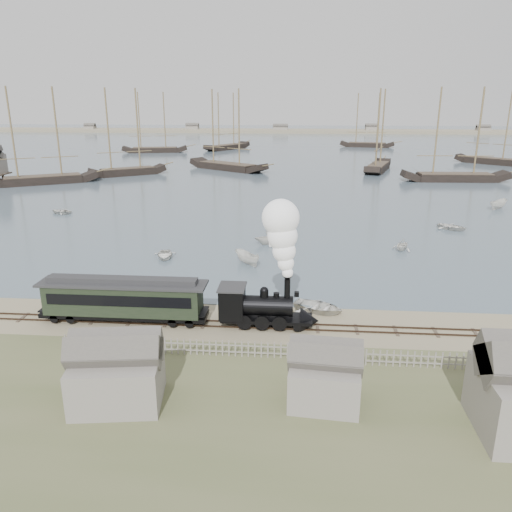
{
  "coord_description": "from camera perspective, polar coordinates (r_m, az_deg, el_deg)",
  "views": [
    {
      "loc": [
        0.13,
        -37.75,
        16.96
      ],
      "look_at": [
        -3.44,
        5.34,
        3.5
      ],
      "focal_mm": 35.0,
      "sensor_mm": 36.0,
      "label": 1
    }
  ],
  "objects": [
    {
      "name": "schooner_2",
      "position": [
        129.41,
        -3.34,
        14.21
      ],
      "size": [
        22.35,
        18.03,
        20.0
      ],
      "primitive_type": null,
      "rotation": [
        0.0,
        0.0,
        -0.62
      ],
      "color": "black",
      "rests_on": "harbor_water"
    },
    {
      "name": "schooner_3",
      "position": [
        130.95,
        14.05,
        13.78
      ],
      "size": [
        10.13,
        20.18,
        20.0
      ],
      "primitive_type": null,
      "rotation": [
        0.0,
        0.0,
        1.27
      ],
      "color": "black",
      "rests_on": "harbor_water"
    },
    {
      "name": "schooner_0",
      "position": [
        115.83,
        -23.7,
        12.47
      ],
      "size": [
        21.86,
        15.85,
        20.0
      ],
      "primitive_type": null,
      "rotation": [
        0.0,
        0.0,
        0.54
      ],
      "color": "black",
      "rests_on": "harbor_water"
    },
    {
      "name": "rowboat_2",
      "position": [
        53.74,
        -1.06,
        -0.25
      ],
      "size": [
        3.58,
        3.55,
        1.42
      ],
      "primitive_type": "imported",
      "rotation": [
        0.0,
        0.0,
        3.92
      ],
      "color": "silver",
      "rests_on": "harbor_water"
    },
    {
      "name": "rowboat_4",
      "position": [
        61.34,
        16.37,
        1.26
      ],
      "size": [
        3.46,
        3.37,
        1.39
      ],
      "primitive_type": "imported",
      "rotation": [
        0.0,
        0.0,
        5.67
      ],
      "color": "silver",
      "rests_on": "harbor_water"
    },
    {
      "name": "beached_dinghy",
      "position": [
        42.41,
        7.16,
        -5.77
      ],
      "size": [
        4.58,
        5.16,
        0.88
      ],
      "primitive_type": "imported",
      "rotation": [
        0.0,
        0.0,
        1.13
      ],
      "color": "silver",
      "rests_on": "ground"
    },
    {
      "name": "rowboat_0",
      "position": [
        57.0,
        -10.41,
        0.14
      ],
      "size": [
        4.0,
        3.22,
        0.73
      ],
      "primitive_type": "imported",
      "rotation": [
        0.0,
        0.0,
        0.21
      ],
      "color": "silver",
      "rests_on": "harbor_water"
    },
    {
      "name": "schooner_7",
      "position": [
        185.79,
        -3.35,
        15.14
      ],
      "size": [
        15.72,
        20.99,
        20.0
      ],
      "primitive_type": null,
      "rotation": [
        0.0,
        0.0,
        1.01
      ],
      "color": "black",
      "rests_on": "harbor_water"
    },
    {
      "name": "schooner_1",
      "position": [
        123.14,
        -14.77,
        13.53
      ],
      "size": [
        17.12,
        13.74,
        20.0
      ],
      "primitive_type": null,
      "rotation": [
        0.0,
        0.0,
        0.61
      ],
      "color": "black",
      "rests_on": "harbor_water"
    },
    {
      "name": "passenger_coach",
      "position": [
        41.03,
        -14.91,
        -4.63
      ],
      "size": [
        13.33,
        2.57,
        3.24
      ],
      "color": "black",
      "rests_on": "ground"
    },
    {
      "name": "rowboat_6",
      "position": [
        84.37,
        -21.41,
        4.79
      ],
      "size": [
        3.39,
        4.06,
        0.72
      ],
      "primitive_type": "imported",
      "rotation": [
        0.0,
        0.0,
        4.42
      ],
      "color": "silver",
      "rests_on": "harbor_water"
    },
    {
      "name": "schooner_4",
      "position": [
        118.59,
        22.26,
        12.72
      ],
      "size": [
        23.11,
        6.19,
        20.0
      ],
      "primitive_type": null,
      "rotation": [
        0.0,
        0.0,
        0.04
      ],
      "color": "black",
      "rests_on": "harbor_water"
    },
    {
      "name": "locomotive",
      "position": [
        37.89,
        2.47,
        -1.96
      ],
      "size": [
        7.8,
        2.91,
        9.73
      ],
      "color": "black",
      "rests_on": "ground"
    },
    {
      "name": "shed_left",
      "position": [
        31.67,
        -15.32,
        -15.78
      ],
      "size": [
        5.0,
        4.0,
        4.1
      ],
      "primitive_type": null,
      "color": "gray",
      "rests_on": "ground"
    },
    {
      "name": "picket_fence_east",
      "position": [
        36.82,
        24.29,
        -11.81
      ],
      "size": [
        15.0,
        0.1,
        1.2
      ],
      "primitive_type": null,
      "color": "gray",
      "rests_on": "ground"
    },
    {
      "name": "shed_mid",
      "position": [
        30.89,
        7.73,
        -16.19
      ],
      "size": [
        4.0,
        3.5,
        3.6
      ],
      "primitive_type": null,
      "color": "gray",
      "rests_on": "ground"
    },
    {
      "name": "schooner_8",
      "position": [
        199.4,
        12.73,
        14.91
      ],
      "size": [
        20.7,
        8.77,
        20.0
      ],
      "primitive_type": null,
      "rotation": [
        0.0,
        0.0,
        -0.21
      ],
      "color": "black",
      "rests_on": "harbor_water"
    },
    {
      "name": "far_spit",
      "position": [
        288.25,
        4.85,
        13.86
      ],
      "size": [
        500.0,
        20.0,
        1.8
      ],
      "primitive_type": "cube",
      "color": "tan",
      "rests_on": "ground"
    },
    {
      "name": "picket_fence_west",
      "position": [
        35.74,
        -6.66,
        -11.17
      ],
      "size": [
        19.0,
        0.1,
        1.2
      ],
      "primitive_type": null,
      "color": "gray",
      "rests_on": "ground"
    },
    {
      "name": "rowboat_3",
      "position": [
        73.64,
        21.5,
        3.13
      ],
      "size": [
        4.62,
        4.86,
        0.82
      ],
      "primitive_type": "imported",
      "rotation": [
        0.0,
        0.0,
        0.93
      ],
      "color": "silver",
      "rests_on": "harbor_water"
    },
    {
      "name": "schooner_5",
      "position": [
        156.06,
        25.62,
        13.13
      ],
      "size": [
        17.24,
        15.93,
        20.0
      ],
      "primitive_type": null,
      "rotation": [
        0.0,
        0.0,
        -0.72
      ],
      "color": "black",
      "rests_on": "harbor_water"
    },
    {
      "name": "schooner_6",
      "position": [
        177.87,
        -11.67,
        14.73
      ],
      "size": [
        22.39,
        9.42,
        20.0
      ],
      "primitive_type": null,
      "rotation": [
        0.0,
        0.0,
        0.21
      ],
      "color": "black",
      "rests_on": "harbor_water"
    },
    {
      "name": "rowboat_5",
      "position": [
        90.79,
        25.96,
        5.33
      ],
      "size": [
        3.86,
        4.14,
        1.59
      ],
      "primitive_type": "imported",
      "rotation": [
        0.0,
        0.0,
        2.28
      ],
      "color": "silver",
      "rests_on": "harbor_water"
    },
    {
      "name": "ground",
      "position": [
        41.39,
        4.17,
        -6.95
      ],
      "size": [
        600.0,
        600.0,
        0.0
      ],
      "primitive_type": "plane",
      "color": "tan",
      "rests_on": "ground"
    },
    {
      "name": "rowboat_1",
      "position": [
        61.24,
        1.38,
        2.11
      ],
      "size": [
        3.34,
        3.7,
        1.73
      ],
      "primitive_type": "imported",
      "rotation": [
        0.0,
        0.0,
        1.74
      ],
      "color": "silver",
      "rests_on": "harbor_water"
    },
    {
      "name": "harbor_water",
      "position": [
        208.44,
        4.81,
        12.58
      ],
      "size": [
        600.0,
        336.0,
        0.06
      ],
      "primitive_type": "cube",
      "color": "#4A596A",
      "rests_on": "ground"
    },
    {
      "name": "rail_track",
      "position": [
        39.55,
        4.13,
        -8.08
      ],
      "size": [
        120.0,
        1.8,
        0.16
      ],
      "color": "#38291F",
      "rests_on": "ground"
    }
  ]
}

